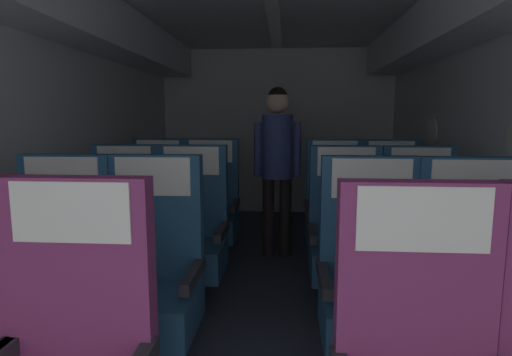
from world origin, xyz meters
name	(u,v)px	position (x,y,z in m)	size (l,w,h in m)	color
ground	(265,313)	(0.00, 3.03, -0.01)	(3.34, 6.45, 0.02)	#2D3342
fuselage_shell	(268,67)	(0.00, 3.27, 1.63)	(3.22, 6.10, 2.25)	silver
seat_b_left_window	(60,279)	(-1.04, 2.39, 0.46)	(0.52, 0.47, 1.10)	#38383D
seat_b_left_aisle	(151,280)	(-0.56, 2.40, 0.46)	(0.52, 0.47, 1.10)	#38383D
seat_b_right_aisle	(472,291)	(1.04, 2.39, 0.46)	(0.52, 0.47, 1.10)	#38383D
seat_b_right_window	(371,286)	(0.56, 2.41, 0.46)	(0.52, 0.47, 1.10)	#38383D
seat_c_left_window	(123,234)	(-1.04, 3.23, 0.46)	(0.52, 0.47, 1.10)	#38383D
seat_c_left_aisle	(190,236)	(-0.54, 3.21, 0.46)	(0.52, 0.47, 1.10)	#38383D
seat_c_right_aisle	(420,241)	(1.05, 3.23, 0.46)	(0.52, 0.47, 1.10)	#38383D
seat_c_right_window	(346,239)	(0.55, 3.23, 0.46)	(0.52, 0.47, 1.10)	#38383D
seat_d_left_window	(157,209)	(-1.05, 4.06, 0.46)	(0.52, 0.47, 1.10)	#38383D
seat_d_left_aisle	(210,210)	(-0.56, 4.06, 0.46)	(0.52, 0.47, 1.10)	#38383D
seat_d_right_aisle	(391,214)	(1.05, 4.04, 0.46)	(0.52, 0.47, 1.10)	#38383D
seat_d_right_window	(334,212)	(0.56, 4.06, 0.46)	(0.52, 0.47, 1.10)	#38383D
flight_attendant	(277,154)	(0.05, 4.21, 0.96)	(0.43, 0.28, 1.56)	black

